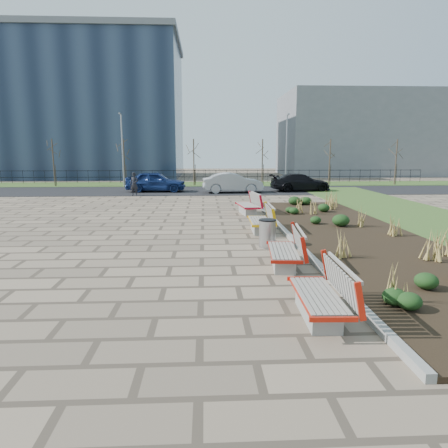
{
  "coord_description": "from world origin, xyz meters",
  "views": [
    {
      "loc": [
        0.94,
        -8.69,
        3.07
      ],
      "look_at": [
        1.5,
        3.0,
        0.9
      ],
      "focal_mm": 32.0,
      "sensor_mm": 36.0,
      "label": 1
    }
  ],
  "objects_px": {
    "bench_c": "(259,219)",
    "car_black": "(300,182)",
    "bench_b": "(283,249)",
    "pedestrian": "(134,184)",
    "car_silver": "(233,183)",
    "litter_bin": "(267,234)",
    "car_blue": "(156,182)",
    "lamp_west": "(123,151)",
    "bench_d": "(247,204)",
    "lamp_east": "(286,151)",
    "bench_a": "(318,292)"
  },
  "relations": [
    {
      "from": "bench_b",
      "to": "pedestrian",
      "type": "bearing_deg",
      "value": 117.63
    },
    {
      "from": "lamp_east",
      "to": "car_blue",
      "type": "bearing_deg",
      "value": -156.43
    },
    {
      "from": "bench_a",
      "to": "litter_bin",
      "type": "height_order",
      "value": "bench_a"
    },
    {
      "from": "litter_bin",
      "to": "pedestrian",
      "type": "relative_size",
      "value": 0.56
    },
    {
      "from": "lamp_east",
      "to": "lamp_west",
      "type": "bearing_deg",
      "value": 180.0
    },
    {
      "from": "lamp_west",
      "to": "car_black",
      "type": "bearing_deg",
      "value": -18.69
    },
    {
      "from": "car_blue",
      "to": "lamp_east",
      "type": "bearing_deg",
      "value": -64.82
    },
    {
      "from": "bench_c",
      "to": "car_black",
      "type": "relative_size",
      "value": 0.46
    },
    {
      "from": "car_silver",
      "to": "car_blue",
      "type": "bearing_deg",
      "value": 76.78
    },
    {
      "from": "car_black",
      "to": "lamp_east",
      "type": "distance_m",
      "value": 5.34
    },
    {
      "from": "lamp_east",
      "to": "car_silver",
      "type": "bearing_deg",
      "value": -131.89
    },
    {
      "from": "bench_a",
      "to": "bench_d",
      "type": "bearing_deg",
      "value": 91.97
    },
    {
      "from": "pedestrian",
      "to": "litter_bin",
      "type": "bearing_deg",
      "value": -52.05
    },
    {
      "from": "bench_c",
      "to": "litter_bin",
      "type": "relative_size",
      "value": 2.35
    },
    {
      "from": "car_blue",
      "to": "car_black",
      "type": "xyz_separation_m",
      "value": [
        10.87,
        -0.12,
        -0.1
      ]
    },
    {
      "from": "car_black",
      "to": "car_blue",
      "type": "bearing_deg",
      "value": 81.89
    },
    {
      "from": "bench_b",
      "to": "bench_d",
      "type": "height_order",
      "value": "same"
    },
    {
      "from": "car_black",
      "to": "lamp_east",
      "type": "xyz_separation_m",
      "value": [
        -0.16,
        4.79,
        2.36
      ]
    },
    {
      "from": "bench_c",
      "to": "bench_d",
      "type": "relative_size",
      "value": 1.0
    },
    {
      "from": "car_silver",
      "to": "car_black",
      "type": "bearing_deg",
      "value": -85.05
    },
    {
      "from": "bench_b",
      "to": "litter_bin",
      "type": "distance_m",
      "value": 2.18
    },
    {
      "from": "bench_b",
      "to": "lamp_west",
      "type": "height_order",
      "value": "lamp_west"
    },
    {
      "from": "pedestrian",
      "to": "car_blue",
      "type": "bearing_deg",
      "value": 80.77
    },
    {
      "from": "pedestrian",
      "to": "car_blue",
      "type": "xyz_separation_m",
      "value": [
        1.13,
        2.69,
        -0.03
      ]
    },
    {
      "from": "pedestrian",
      "to": "car_black",
      "type": "distance_m",
      "value": 12.28
    },
    {
      "from": "pedestrian",
      "to": "car_black",
      "type": "bearing_deg",
      "value": 25.72
    },
    {
      "from": "car_black",
      "to": "pedestrian",
      "type": "bearing_deg",
      "value": 94.6
    },
    {
      "from": "lamp_east",
      "to": "car_black",
      "type": "bearing_deg",
      "value": -88.08
    },
    {
      "from": "bench_b",
      "to": "bench_c",
      "type": "relative_size",
      "value": 1.0
    },
    {
      "from": "bench_b",
      "to": "pedestrian",
      "type": "relative_size",
      "value": 1.31
    },
    {
      "from": "bench_c",
      "to": "lamp_west",
      "type": "xyz_separation_m",
      "value": [
        -9.0,
        19.87,
        2.54
      ]
    },
    {
      "from": "lamp_east",
      "to": "pedestrian",
      "type": "bearing_deg",
      "value": -148.14
    },
    {
      "from": "bench_b",
      "to": "bench_d",
      "type": "bearing_deg",
      "value": 95.86
    },
    {
      "from": "bench_c",
      "to": "litter_bin",
      "type": "bearing_deg",
      "value": -90.69
    },
    {
      "from": "litter_bin",
      "to": "lamp_west",
      "type": "height_order",
      "value": "lamp_west"
    },
    {
      "from": "pedestrian",
      "to": "lamp_west",
      "type": "xyz_separation_m",
      "value": [
        -2.15,
        7.36,
        2.24
      ]
    },
    {
      "from": "bench_c",
      "to": "lamp_east",
      "type": "distance_m",
      "value": 20.64
    },
    {
      "from": "car_blue",
      "to": "lamp_west",
      "type": "distance_m",
      "value": 6.15
    },
    {
      "from": "bench_c",
      "to": "lamp_east",
      "type": "height_order",
      "value": "lamp_east"
    },
    {
      "from": "car_silver",
      "to": "lamp_west",
      "type": "xyz_separation_m",
      "value": [
        -8.98,
        5.6,
        2.3
      ]
    },
    {
      "from": "bench_b",
      "to": "lamp_west",
      "type": "distance_m",
      "value": 26.22
    },
    {
      "from": "bench_d",
      "to": "car_blue",
      "type": "relative_size",
      "value": 0.48
    },
    {
      "from": "bench_b",
      "to": "lamp_west",
      "type": "relative_size",
      "value": 0.35
    },
    {
      "from": "bench_a",
      "to": "bench_b",
      "type": "bearing_deg",
      "value": 91.97
    },
    {
      "from": "bench_b",
      "to": "car_silver",
      "type": "height_order",
      "value": "car_silver"
    },
    {
      "from": "bench_b",
      "to": "lamp_west",
      "type": "bearing_deg",
      "value": 116.03
    },
    {
      "from": "bench_b",
      "to": "car_black",
      "type": "height_order",
      "value": "car_black"
    },
    {
      "from": "car_silver",
      "to": "litter_bin",
      "type": "bearing_deg",
      "value": 175.84
    },
    {
      "from": "bench_b",
      "to": "car_blue",
      "type": "xyz_separation_m",
      "value": [
        -5.71,
        19.83,
        0.27
      ]
    },
    {
      "from": "car_black",
      "to": "bench_d",
      "type": "bearing_deg",
      "value": 146.86
    }
  ]
}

